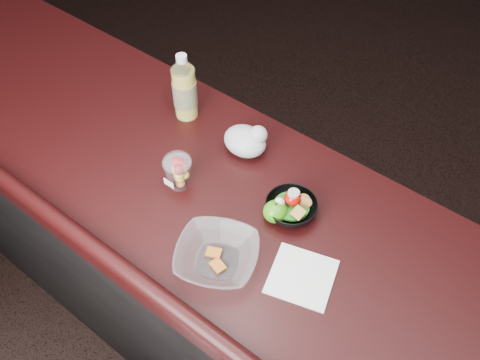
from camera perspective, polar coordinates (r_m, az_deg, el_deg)
name	(u,v)px	position (r m, az deg, el deg)	size (l,w,h in m)	color
counter	(238,293)	(1.95, -0.17, -11.92)	(4.06, 0.71, 1.02)	black
lemonade_bottle	(185,91)	(1.73, -5.92, 9.42)	(0.08, 0.08, 0.24)	gold
fruit_cup	(178,170)	(1.54, -6.64, 1.02)	(0.08, 0.08, 0.12)	white
green_apple	(275,212)	(1.47, 3.78, -3.39)	(0.07, 0.07, 0.07)	#2D7B0E
plastic_bag	(247,140)	(1.63, 0.72, 4.26)	(0.14, 0.11, 0.10)	silver
snack_bowl	(291,207)	(1.49, 5.45, -2.89)	(0.17, 0.17, 0.08)	black
takeout_bowl	(217,256)	(1.40, -2.48, -8.10)	(0.28, 0.28, 0.05)	silver
paper_napkin	(302,276)	(1.40, 6.60, -10.18)	(0.16, 0.16, 0.00)	white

